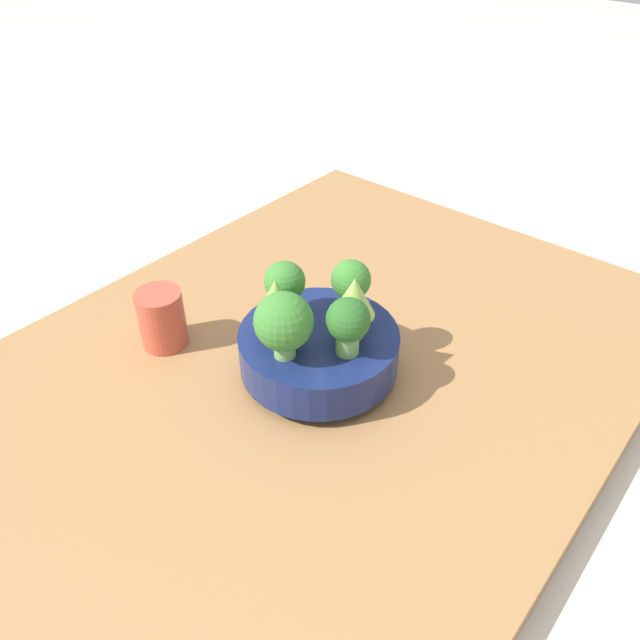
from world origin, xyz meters
TOP-DOWN VIEW (x-y plane):
  - ground_plane at (0.00, 0.00)m, footprint 6.00×6.00m
  - table at (0.00, 0.00)m, footprint 1.05×0.75m
  - bowl at (0.00, -0.02)m, footprint 0.21×0.21m
  - broccoli_floret_back at (0.00, 0.04)m, footprint 0.05×0.05m
  - broccoli_floret_left at (-0.06, -0.01)m, footprint 0.07×0.07m
  - romanesco_piece_near at (0.02, -0.05)m, footprint 0.05×0.05m
  - broccoli_floret_front at (-0.01, -0.07)m, footprint 0.05×0.05m
  - broccoli_floret_right at (0.06, -0.02)m, footprint 0.05×0.05m
  - romanesco_piece_far at (-0.03, 0.02)m, footprint 0.06×0.06m
  - cup at (-0.09, 0.19)m, footprint 0.06×0.06m

SIDE VIEW (x-z plane):
  - ground_plane at x=0.00m, z-range 0.00..0.00m
  - table at x=0.00m, z-range 0.00..0.04m
  - bowl at x=0.00m, z-range 0.05..0.11m
  - cup at x=-0.09m, z-range 0.04..0.12m
  - broccoli_floret_front at x=-0.01m, z-range 0.11..0.19m
  - broccoli_floret_back at x=0.00m, z-range 0.12..0.20m
  - broccoli_floret_left at x=-0.06m, z-range 0.11..0.20m
  - broccoli_floret_right at x=0.06m, z-range 0.12..0.20m
  - romanesco_piece_far at x=-0.03m, z-range 0.12..0.20m
  - romanesco_piece_near at x=0.02m, z-range 0.12..0.20m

